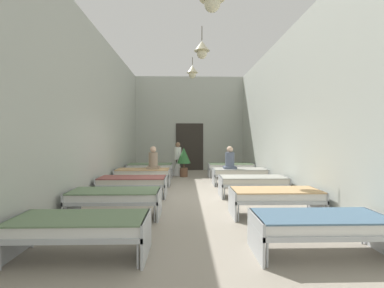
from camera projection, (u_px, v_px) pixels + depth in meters
name	position (u px, v px, depth m)	size (l,w,h in m)	color
ground_plane	(193.00, 198.00, 7.64)	(6.12, 13.08, 0.10)	#9E9384
room_shell	(192.00, 115.00, 8.81)	(5.92, 12.68, 4.80)	#B2B7AD
bed_left_row_0	(80.00, 226.00, 3.78)	(1.90, 0.84, 0.57)	#B7BCC1
bed_right_row_0	(320.00, 224.00, 3.87)	(1.90, 0.84, 0.57)	#B7BCC1
bed_left_row_1	(115.00, 196.00, 5.68)	(1.90, 0.84, 0.57)	#B7BCC1
bed_right_row_1	(275.00, 196.00, 5.77)	(1.90, 0.84, 0.57)	#B7BCC1
bed_left_row_2	(133.00, 182.00, 7.58)	(1.90, 0.84, 0.57)	#B7BCC1
bed_right_row_2	(253.00, 181.00, 7.67)	(1.90, 0.84, 0.57)	#B7BCC1
bed_left_row_3	(143.00, 173.00, 9.48)	(1.90, 0.84, 0.57)	#B7BCC1
bed_right_row_3	(240.00, 172.00, 9.57)	(1.90, 0.84, 0.57)	#B7BCC1
bed_left_row_4	(150.00, 167.00, 11.38)	(1.90, 0.84, 0.57)	#B7BCC1
bed_right_row_4	(231.00, 167.00, 11.47)	(1.90, 0.84, 0.57)	#B7BCC1
nurse_near_aisle	(178.00, 163.00, 11.95)	(0.52, 0.52, 1.49)	white
patient_seated_primary	(153.00, 160.00, 9.51)	(0.44, 0.44, 0.80)	gray
patient_seated_secondary	(230.00, 160.00, 9.55)	(0.44, 0.44, 0.80)	#515B70
potted_plant	(184.00, 158.00, 11.51)	(0.59, 0.59, 1.25)	brown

